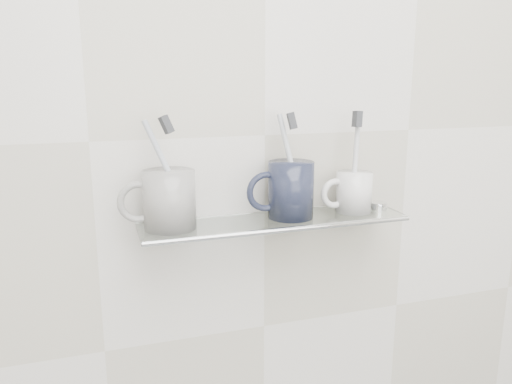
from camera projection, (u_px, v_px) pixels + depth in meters
name	position (u px, v px, depth m)	size (l,w,h in m)	color
wall_back	(265.00, 135.00, 0.95)	(2.50, 2.50, 0.00)	silver
shelf_glass	(275.00, 221.00, 0.93)	(0.50, 0.12, 0.01)	silver
shelf_rail	(286.00, 230.00, 0.88)	(0.01, 0.01, 0.50)	silver
bracket_left	(159.00, 230.00, 0.91)	(0.02, 0.02, 0.03)	silver
bracket_right	(362.00, 211.00, 1.04)	(0.02, 0.02, 0.03)	silver
mug_left	(169.00, 200.00, 0.86)	(0.09, 0.09, 0.10)	silver
mug_left_handle	(139.00, 202.00, 0.85)	(0.07, 0.07, 0.01)	silver
toothbrush_left	(168.00, 171.00, 0.85)	(0.01, 0.01, 0.19)	#A1ABBB
bristles_left	(166.00, 125.00, 0.83)	(0.01, 0.02, 0.03)	#333538
mug_center	(291.00, 190.00, 0.93)	(0.09, 0.09, 0.11)	black
mug_center_handle	(266.00, 192.00, 0.92)	(0.08, 0.08, 0.01)	black
toothbrush_center	(291.00, 164.00, 0.92)	(0.01, 0.01, 0.19)	silver
bristles_center	(292.00, 121.00, 0.90)	(0.01, 0.02, 0.03)	#333538
mug_right	(354.00, 192.00, 0.97)	(0.07, 0.07, 0.08)	silver
mug_right_handle	(335.00, 193.00, 0.96)	(0.06, 0.06, 0.01)	silver
toothbrush_right	(355.00, 161.00, 0.96)	(0.01, 0.01, 0.19)	silver
bristles_right	(357.00, 119.00, 0.94)	(0.01, 0.02, 0.03)	#333538
chrome_cap	(378.00, 206.00, 1.00)	(0.03, 0.03, 0.01)	silver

